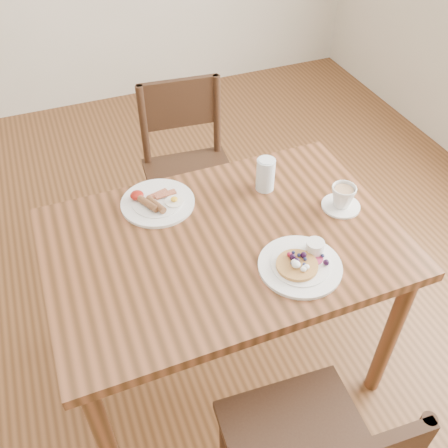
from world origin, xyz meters
name	(u,v)px	position (x,y,z in m)	size (l,w,h in m)	color
ground	(224,359)	(0.00, 0.00, 0.00)	(5.00, 5.00, 0.00)	#553218
dining_table	(224,259)	(0.00, 0.00, 0.65)	(1.20, 0.80, 0.75)	brown
chair_far	(189,166)	(0.12, 0.78, 0.49)	(0.46, 0.46, 0.88)	#321F12
pancake_plate	(301,263)	(0.18, -0.21, 0.76)	(0.27, 0.27, 0.06)	white
breakfast_plate	(157,202)	(-0.16, 0.26, 0.76)	(0.27, 0.27, 0.04)	white
teacup_saucer	(342,198)	(0.46, 0.00, 0.79)	(0.14, 0.14, 0.09)	white
water_glass	(265,175)	(0.24, 0.20, 0.81)	(0.07, 0.07, 0.13)	silver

